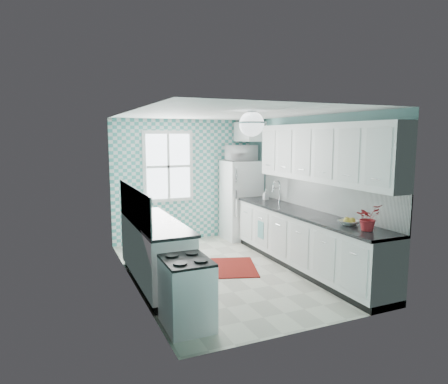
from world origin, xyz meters
name	(u,v)px	position (x,y,z in m)	size (l,w,h in m)	color
floor	(227,271)	(0.00, 0.00, -0.01)	(3.00, 4.40, 0.02)	beige
ceiling	(228,113)	(0.00, 0.00, 2.51)	(3.00, 4.40, 0.02)	white
wall_back	(184,180)	(0.00, 2.21, 1.25)	(3.00, 0.02, 2.50)	#70A9A5
wall_front	(311,221)	(0.00, -2.21, 1.25)	(3.00, 0.02, 2.50)	#70A9A5
wall_left	(131,200)	(-1.51, 0.00, 1.25)	(0.02, 4.40, 2.50)	#70A9A5
wall_right	(307,189)	(1.51, 0.00, 1.25)	(0.02, 4.40, 2.50)	#70A9A5
accent_wall	(184,180)	(0.00, 2.19, 1.25)	(3.00, 0.01, 2.50)	#48A9A1
window	(168,166)	(-0.35, 2.16, 1.55)	(1.04, 0.05, 1.44)	white
backsplash_right	(320,195)	(1.49, -0.40, 1.20)	(0.02, 3.60, 0.51)	white
backsplash_left	(134,205)	(-1.49, -0.07, 1.20)	(0.02, 2.15, 0.51)	white
upper_cabinets_right	(322,153)	(1.33, -0.60, 1.90)	(0.33, 3.20, 0.90)	white
upper_cabinet_fridge	(249,132)	(1.30, 1.83, 2.25)	(0.40, 0.74, 0.40)	white
ceiling_light	(252,124)	(0.00, -0.80, 2.32)	(0.34, 0.34, 0.35)	silver
base_cabinets_right	(304,242)	(1.20, -0.40, 0.45)	(0.60, 3.60, 0.90)	white
countertop_right	(304,213)	(1.19, -0.40, 0.92)	(0.63, 3.60, 0.04)	black
base_cabinets_left	(155,253)	(-1.20, -0.07, 0.45)	(0.60, 2.15, 0.90)	white
countertop_left	(155,222)	(-1.19, -0.07, 0.92)	(0.63, 2.15, 0.04)	black
fridge	(241,200)	(1.11, 1.78, 0.83)	(0.72, 0.71, 1.65)	white
stove	(187,292)	(-1.20, -1.56, 0.41)	(0.52, 0.65, 0.78)	white
sink	(272,203)	(1.20, 0.65, 0.93)	(0.45, 0.38, 0.53)	silver
rug	(234,267)	(0.15, 0.08, 0.01)	(0.71, 1.02, 0.02)	#740503
dish_towel	(261,230)	(0.89, 0.51, 0.48)	(0.01, 0.21, 0.31)	#6FB6B8
fruit_bowl	(349,223)	(1.20, -1.43, 0.97)	(0.27, 0.27, 0.07)	white
potted_plant	(368,218)	(1.20, -1.78, 1.11)	(0.31, 0.27, 0.34)	red
soap_bottle	(266,194)	(1.25, 0.98, 1.04)	(0.09, 0.09, 0.20)	#89A6B1
microwave	(241,153)	(1.11, 1.78, 1.81)	(0.58, 0.40, 0.32)	silver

